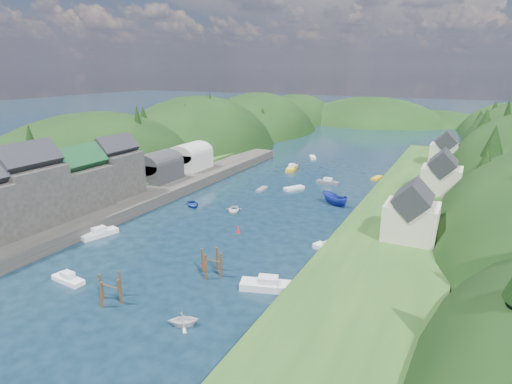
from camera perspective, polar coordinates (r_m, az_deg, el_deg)
The scene contains 15 objects.
ground at distance 96.65m, azimuth 5.87°, elevation 1.01°, with size 600.00×600.00×0.00m, color black.
hillside_left at distance 140.65m, azimuth -7.80°, elevation 2.44°, with size 44.00×245.56×52.00m.
far_hills at distance 216.67m, azimuth 18.03°, elevation 5.94°, with size 103.00×68.00×44.00m.
hill_trees at distance 107.84m, azimuth 9.05°, elevation 8.56°, with size 91.23×147.81×12.80m.
quay_left at distance 84.31m, azimuth -17.28°, elevation -1.26°, with size 12.00×110.00×2.00m, color #2D2B28.
terrace_left_grass at distance 89.11m, azimuth -20.56°, elevation -0.47°, with size 12.00×110.00×2.50m, color #234719.
quayside_buildings at distance 75.53m, azimuth -25.86°, elevation 0.62°, with size 8.00×35.84×12.90m.
boat_sheds at distance 98.41m, azimuth -10.74°, elevation 4.25°, with size 7.00×21.00×7.50m.
terrace_right at distance 81.36m, azimuth 19.94°, elevation -2.00°, with size 16.00×120.00×2.40m, color #234719.
right_bank_cottages at distance 87.95m, azimuth 22.87°, elevation 2.18°, with size 9.00×59.24×8.41m.
piling_cluster_near at distance 51.89m, azimuth -18.78°, elevation -12.40°, with size 3.34×3.10×3.64m.
piling_cluster_far at distance 55.21m, azimuth -5.92°, elevation -9.61°, with size 3.23×3.01×3.86m.
channel_buoy_near at distance 58.03m, azimuth -7.05°, elevation -9.27°, with size 0.70×0.70×1.10m.
channel_buoy_far at distance 68.49m, azimuth -2.39°, elevation -5.04°, with size 0.70×0.70×1.10m.
moored_boats at distance 71.98m, azimuth -2.22°, elevation -3.82°, with size 38.42×98.58×2.35m.
Camera 1 is at (32.84, -37.26, 25.47)m, focal length 30.00 mm.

